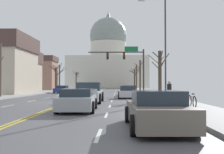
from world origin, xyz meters
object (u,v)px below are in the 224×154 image
Objects in this scene: sedan_near_00 at (129,91)px; sedan_oncoming_00 at (62,89)px; sedan_near_03 at (78,100)px; sedan_near_04 at (157,111)px; street_lamp_right at (162,39)px; pedestrian_00 at (169,90)px; signal_gantry at (128,60)px; sedan_near_01 at (128,92)px; pickup_truck_near_02 at (88,94)px; bicycle_parked at (192,101)px; sedan_oncoming_01 at (91,88)px.

sedan_near_00 is 0.98× the size of sedan_oncoming_00.
sedan_near_04 reaches higher than sedan_near_03.
street_lamp_right is 15.59m from sedan_near_04.
pedestrian_00 is (0.05, -3.10, -4.38)m from street_lamp_right.
street_lamp_right is at bearing -80.13° from signal_gantry.
signal_gantry is 29.54m from sedan_near_04.
pedestrian_00 reaches higher than sedan_near_03.
pedestrian_00 reaches higher than sedan_near_01.
signal_gantry is 0.88× the size of street_lamp_right.
bicycle_parked is (6.81, -6.01, -0.23)m from pickup_truck_near_02.
sedan_near_00 is 0.93× the size of sedan_near_03.
street_lamp_right reaches higher than sedan_oncoming_00.
street_lamp_right is 12.63m from sedan_near_00.
sedan_near_01 is at bearing 91.05° from sedan_near_04.
sedan_near_00 is (-2.48, 11.41, -4.80)m from street_lamp_right.
signal_gantry is at bearing 99.87° from street_lamp_right.
sedan_oncoming_00 is at bearing 139.29° from sedan_near_00.
signal_gantry reaches higher than sedan_near_04.
sedan_near_01 is 0.77× the size of pickup_truck_near_02.
sedan_near_04 is at bearing -88.95° from sedan_near_01.
sedan_near_03 is at bearing -137.47° from pedestrian_00.
sedan_near_03 is 30.13m from sedan_oncoming_00.
sedan_near_03 is 8.37m from pedestrian_00.
sedan_near_00 is 13.70m from pickup_truck_near_02.
sedan_oncoming_00 is 13.96m from sedan_oncoming_01.
pickup_truck_near_02 is at bearing 138.57° from bicycle_parked.
bicycle_parked is at bearing -81.09° from sedan_near_00.
sedan_near_04 is 49.27m from sedan_oncoming_01.
street_lamp_right is at bearing -77.76° from sedan_near_00.
street_lamp_right is 11.71m from sedan_near_03.
street_lamp_right is 5.08× the size of bicycle_parked.
pickup_truck_near_02 is (-3.80, -13.16, 0.12)m from sedan_near_00.
pedestrian_00 is at bearing -80.15° from sedan_near_00.
sedan_near_00 is 6.49m from sedan_near_01.
pickup_truck_near_02 is 1.18× the size of sedan_near_04.
sedan_near_01 is (-2.86, 4.93, -4.82)m from street_lamp_right.
signal_gantry is 1.68× the size of sedan_near_04.
street_lamp_right reaches higher than signal_gantry.
bicycle_parked is at bearing -84.05° from pedestrian_00.
sedan_oncoming_00 is (-6.83, 22.31, -0.16)m from pickup_truck_near_02.
pickup_truck_near_02 is (-6.28, -1.74, -4.68)m from street_lamp_right.
sedan_near_00 reaches higher than bicycle_parked.
sedan_oncoming_00 is (-7.00, 29.31, -0.04)m from sedan_near_03.
pedestrian_00 is at bearing 77.56° from sedan_near_04.
sedan_near_00 is 23.84m from sedan_oncoming_01.
sedan_oncoming_01 reaches higher than sedan_oncoming_00.
sedan_near_03 is (-3.26, -13.68, 0.01)m from sedan_near_01.
sedan_oncoming_01 is at bearing 76.13° from sedan_oncoming_00.
pickup_truck_near_02 reaches higher than sedan_near_01.
pedestrian_00 reaches higher than sedan_near_04.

